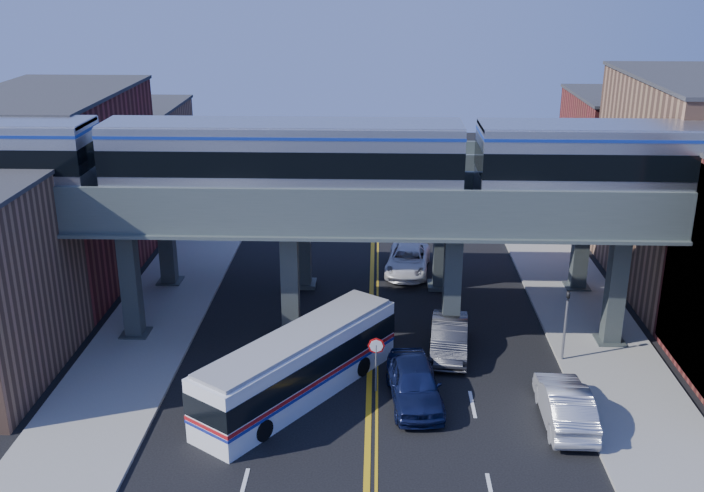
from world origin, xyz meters
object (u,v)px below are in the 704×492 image
(car_lane_b, at_px, (449,338))
(transit_train, at_px, (283,157))
(traffic_signal, at_px, (566,318))
(car_lane_c, at_px, (408,260))
(transit_bus, at_px, (299,366))
(car_parked_curb, at_px, (565,404))
(stop_sign, at_px, (376,356))
(car_lane_a, at_px, (414,383))
(car_lane_d, at_px, (400,214))

(car_lane_b, bearing_deg, transit_train, 176.84)
(traffic_signal, xyz_separation_m, car_lane_b, (-5.34, 0.76, -1.48))
(transit_train, relative_size, car_lane_c, 9.54)
(transit_bus, bearing_deg, car_parked_curb, -63.62)
(stop_sign, bearing_deg, car_lane_c, 82.49)
(car_lane_b, distance_m, car_parked_curb, 7.38)
(traffic_signal, distance_m, transit_bus, 12.76)
(transit_train, xyz_separation_m, traffic_signal, (13.36, -2.00, -7.14))
(transit_train, distance_m, stop_sign, 10.19)
(stop_sign, height_order, car_lane_c, stop_sign)
(stop_sign, relative_size, car_lane_a, 0.50)
(car_lane_c, relative_size, car_parked_curb, 1.04)
(car_lane_b, bearing_deg, car_lane_c, 104.44)
(car_parked_curb, bearing_deg, transit_bus, -8.16)
(car_lane_c, xyz_separation_m, car_lane_d, (-0.26, 9.04, 0.11))
(traffic_signal, bearing_deg, car_lane_a, -152.15)
(transit_bus, bearing_deg, transit_train, 47.04)
(traffic_signal, height_order, car_parked_curb, traffic_signal)
(car_lane_a, relative_size, car_lane_c, 0.98)
(car_lane_b, height_order, car_parked_curb, car_parked_curb)
(car_lane_b, xyz_separation_m, car_lane_c, (-1.65, 10.68, -0.07))
(traffic_signal, bearing_deg, car_lane_c, 121.46)
(transit_bus, height_order, car_lane_d, transit_bus)
(stop_sign, xyz_separation_m, car_lane_a, (1.67, -0.82, -0.86))
(transit_train, xyz_separation_m, transit_bus, (1.11, -5.47, -7.98))
(transit_bus, relative_size, car_lane_b, 2.09)
(transit_bus, bearing_deg, traffic_signal, -38.68)
(stop_sign, bearing_deg, traffic_signal, 18.63)
(car_lane_c, bearing_deg, car_lane_d, 98.28)
(transit_train, height_order, car_lane_c, transit_train)
(car_lane_a, distance_m, car_lane_b, 4.95)
(transit_bus, bearing_deg, car_lane_c, 16.10)
(traffic_signal, relative_size, car_lane_b, 0.82)
(car_lane_a, height_order, car_lane_b, car_lane_a)
(car_lane_a, bearing_deg, car_lane_b, 62.01)
(transit_bus, relative_size, car_lane_c, 1.93)
(car_lane_c, bearing_deg, car_parked_curb, -63.81)
(transit_train, height_order, car_parked_curb, transit_train)
(transit_train, xyz_separation_m, car_lane_b, (8.02, -1.24, -8.62))
(transit_bus, bearing_deg, car_lane_a, -58.54)
(transit_bus, xyz_separation_m, car_lane_d, (4.99, 23.94, -0.60))
(transit_train, xyz_separation_m, stop_sign, (4.46, -5.00, -7.68))
(stop_sign, distance_m, car_lane_c, 14.59)
(car_lane_a, xyz_separation_m, car_lane_c, (0.23, 15.26, -0.15))
(transit_train, distance_m, traffic_signal, 15.28)
(transit_train, xyz_separation_m, car_lane_a, (6.13, -5.82, -8.54))
(car_lane_b, bearing_deg, car_lane_d, 101.18)
(traffic_signal, distance_m, car_lane_c, 13.49)
(transit_bus, bearing_deg, car_lane_d, 23.73)
(car_lane_b, height_order, car_lane_c, car_lane_b)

